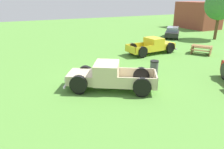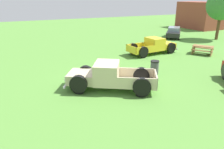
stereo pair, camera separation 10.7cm
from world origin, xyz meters
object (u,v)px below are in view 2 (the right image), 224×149
pickup_truck_behind_left (155,46)px  sedan_distant_a (174,32)px  picnic_table (203,49)px  pickup_truck_foreground (106,77)px  oak_tree_west (222,5)px  trash_can (155,67)px

pickup_truck_behind_left → sedan_distant_a: (-5.72, 7.12, -0.01)m
picnic_table → pickup_truck_behind_left: bearing=-119.2°
pickup_truck_foreground → pickup_truck_behind_left: pickup_truck_foreground is taller
oak_tree_west → trash_can: bearing=-64.1°
picnic_table → trash_can: bearing=-70.8°
oak_tree_west → pickup_truck_foreground: bearing=-66.9°
sedan_distant_a → picnic_table: bearing=-22.4°
picnic_table → trash_can: trash_can is taller
pickup_truck_behind_left → sedan_distant_a: pickup_truck_behind_left is taller
pickup_truck_foreground → trash_can: bearing=102.3°
pickup_truck_foreground → picnic_table: 11.90m
picnic_table → oak_tree_west: bearing=122.0°
picnic_table → pickup_truck_foreground: bearing=-73.2°
sedan_distant_a → trash_can: bearing=-45.4°
pickup_truck_foreground → oak_tree_west: (-7.94, 18.61, 3.35)m
sedan_distant_a → trash_can: (10.41, -10.54, -0.22)m
pickup_truck_foreground → oak_tree_west: bearing=113.1°
trash_can → picnic_table: bearing=109.2°
sedan_distant_a → picnic_table: sedan_distant_a is taller
picnic_table → trash_can: size_ratio=2.44×
oak_tree_west → picnic_table: bearing=-58.0°
pickup_truck_behind_left → picnic_table: (2.16, 3.86, -0.21)m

